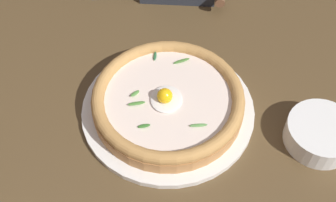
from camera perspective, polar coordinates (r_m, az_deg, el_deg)
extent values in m
cube|color=brown|center=(0.85, 0.65, -0.44)|extent=(2.40, 2.40, 0.03)
cylinder|color=white|center=(0.82, 0.00, -1.11)|extent=(0.33, 0.33, 0.01)
cylinder|color=tan|center=(0.80, 0.00, -0.31)|extent=(0.28, 0.28, 0.03)
torus|color=tan|center=(0.79, 0.00, 0.53)|extent=(0.28, 0.28, 0.02)
cylinder|color=white|center=(0.79, 0.00, 0.35)|extent=(0.24, 0.24, 0.00)
ellipsoid|color=white|center=(0.78, -0.21, 0.28)|extent=(0.06, 0.06, 0.01)
sphere|color=yellow|center=(0.77, -0.43, 0.70)|extent=(0.03, 0.03, 0.03)
ellipsoid|color=#2C6B3F|center=(0.85, -1.73, 5.97)|extent=(0.02, 0.01, 0.01)
ellipsoid|color=#3C7F31|center=(0.75, -3.20, -3.31)|extent=(0.01, 0.02, 0.01)
ellipsoid|color=#4E8D3A|center=(0.78, -4.18, -0.30)|extent=(0.02, 0.03, 0.01)
ellipsoid|color=#589A45|center=(0.79, -4.38, 1.02)|extent=(0.02, 0.02, 0.01)
ellipsoid|color=#4E883A|center=(0.85, 1.79, 5.33)|extent=(0.02, 0.03, 0.01)
ellipsoid|color=#5E9B4E|center=(0.75, 4.05, -3.22)|extent=(0.01, 0.03, 0.01)
cylinder|color=white|center=(0.81, 19.52, -4.08)|extent=(0.12, 0.12, 0.04)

